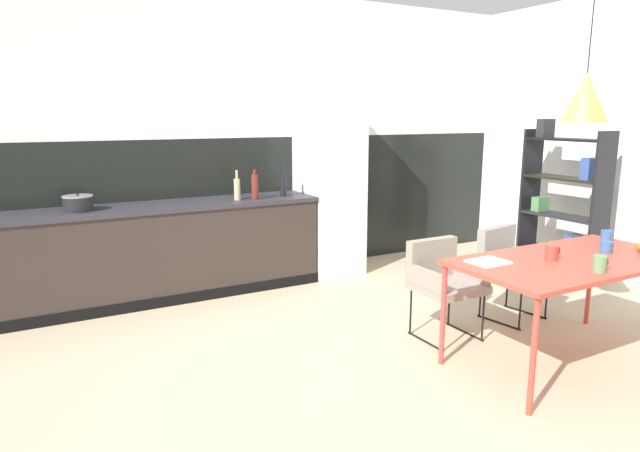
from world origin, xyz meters
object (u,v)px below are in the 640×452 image
(mug_white_ceramic, at_px, (552,253))
(bottle_oil_tall, at_px, (283,183))
(refrigerator_column, at_px, (329,184))
(mug_short_terracotta, at_px, (600,264))
(armchair_by_stool, at_px, (442,275))
(open_shelf_unit, at_px, (563,198))
(dining_table, at_px, (571,265))
(bottle_wine_green, at_px, (237,189))
(open_book, at_px, (489,262))
(cooking_pot, at_px, (78,203))
(armchair_corner_seat, at_px, (508,261))
(mug_tall_blue, at_px, (606,247))
(pendant_lamp_over_table_near, at_px, (585,98))
(mug_wide_latte, at_px, (607,236))
(bottle_vinegar_dark, at_px, (255,186))

(mug_white_ceramic, height_order, bottle_oil_tall, bottle_oil_tall)
(refrigerator_column, height_order, mug_short_terracotta, refrigerator_column)
(armchair_by_stool, xyz_separation_m, mug_short_terracotta, (0.31, -1.09, 0.31))
(mug_short_terracotta, bearing_deg, open_shelf_unit, 42.37)
(refrigerator_column, height_order, dining_table, refrigerator_column)
(bottle_wine_green, bearing_deg, armchair_by_stool, -63.39)
(open_book, bearing_deg, cooking_pot, 131.27)
(armchair_corner_seat, height_order, cooking_pot, cooking_pot)
(mug_tall_blue, relative_size, bottle_oil_tall, 0.38)
(dining_table, distance_m, mug_tall_blue, 0.37)
(open_book, relative_size, cooking_pot, 0.97)
(pendant_lamp_over_table_near, bearing_deg, mug_white_ceramic, 169.14)
(armchair_by_stool, height_order, bottle_wine_green, bottle_wine_green)
(cooking_pot, bearing_deg, armchair_corner_seat, -31.29)
(dining_table, xyz_separation_m, armchair_corner_seat, (0.33, 0.84, -0.22))
(open_book, distance_m, cooking_pot, 3.44)
(refrigerator_column, xyz_separation_m, bottle_oil_tall, (-0.59, -0.08, 0.05))
(armchair_corner_seat, relative_size, cooking_pot, 3.07)
(refrigerator_column, distance_m, bottle_oil_tall, 0.60)
(mug_short_terracotta, xyz_separation_m, open_shelf_unit, (1.93, 1.76, 0.04))
(mug_wide_latte, bearing_deg, armchair_by_stool, 151.96)
(mug_wide_latte, xyz_separation_m, mug_tall_blue, (-0.31, -0.21, -0.00))
(cooking_pot, bearing_deg, mug_tall_blue, -41.04)
(bottle_oil_tall, bearing_deg, armchair_by_stool, -76.47)
(bottle_oil_tall, xyz_separation_m, open_shelf_unit, (2.70, -1.25, -0.18))
(mug_tall_blue, bearing_deg, bottle_vinegar_dark, 120.88)
(armchair_corner_seat, bearing_deg, bottle_vinegar_dark, -58.70)
(dining_table, bearing_deg, mug_wide_latte, 16.49)
(dining_table, distance_m, open_shelf_unit, 2.32)
(refrigerator_column, distance_m, open_book, 2.62)
(bottle_wine_green, bearing_deg, mug_wide_latte, -50.38)
(armchair_by_stool, bearing_deg, dining_table, 119.38)
(mug_wide_latte, height_order, mug_tall_blue, mug_wide_latte)
(mug_white_ceramic, bearing_deg, refrigerator_column, 93.45)
(bottle_oil_tall, bearing_deg, mug_white_ceramic, -74.15)
(mug_white_ceramic, bearing_deg, bottle_oil_tall, 105.85)
(mug_wide_latte, height_order, open_shelf_unit, open_shelf_unit)
(open_book, xyz_separation_m, mug_wide_latte, (1.25, 0.00, 0.04))
(dining_table, bearing_deg, open_shelf_unit, 39.19)
(bottle_wine_green, bearing_deg, mug_white_ceramic, -64.78)
(dining_table, distance_m, bottle_wine_green, 3.07)
(mug_tall_blue, bearing_deg, refrigerator_column, 103.53)
(bottle_vinegar_dark, distance_m, bottle_wine_green, 0.17)
(cooking_pot, bearing_deg, open_shelf_unit, -15.82)
(refrigerator_column, distance_m, open_shelf_unit, 2.50)
(mug_short_terracotta, height_order, cooking_pot, cooking_pot)
(dining_table, distance_m, mug_short_terracotta, 0.34)
(armchair_by_stool, distance_m, open_shelf_unit, 2.37)
(mug_short_terracotta, xyz_separation_m, mug_tall_blue, (0.49, 0.29, -0.01))
(open_book, xyz_separation_m, bottle_wine_green, (-0.83, 2.51, 0.25))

